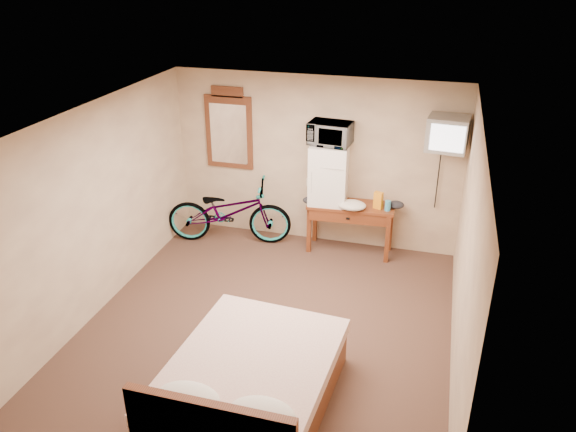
# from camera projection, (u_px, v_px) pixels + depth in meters

# --- Properties ---
(room) EXTENTS (4.60, 4.64, 2.50)m
(room) POSITION_uv_depth(u_px,v_px,m) (267.00, 230.00, 6.16)
(room) COLOR #472F23
(room) RESTS_ON ground
(desk) EXTENTS (1.26, 0.55, 0.75)m
(desk) POSITION_uv_depth(u_px,v_px,m) (350.00, 214.00, 8.02)
(desk) COLOR brown
(desk) RESTS_ON floor
(mini_fridge) EXTENTS (0.56, 0.54, 0.86)m
(mini_fridge) POSITION_uv_depth(u_px,v_px,m) (329.00, 174.00, 7.91)
(mini_fridge) COLOR white
(mini_fridge) RESTS_ON desk
(microwave) EXTENTS (0.61, 0.45, 0.32)m
(microwave) POSITION_uv_depth(u_px,v_px,m) (330.00, 133.00, 7.66)
(microwave) COLOR white
(microwave) RESTS_ON mini_fridge
(snack_bag) EXTENTS (0.14, 0.11, 0.24)m
(snack_bag) POSITION_uv_depth(u_px,v_px,m) (378.00, 200.00, 7.82)
(snack_bag) COLOR orange
(snack_bag) RESTS_ON desk
(blue_cup) EXTENTS (0.08, 0.08, 0.14)m
(blue_cup) POSITION_uv_depth(u_px,v_px,m) (388.00, 206.00, 7.78)
(blue_cup) COLOR #3C9FCE
(blue_cup) RESTS_ON desk
(cloth_cream) EXTENTS (0.40, 0.31, 0.12)m
(cloth_cream) POSITION_uv_depth(u_px,v_px,m) (352.00, 205.00, 7.82)
(cloth_cream) COLOR beige
(cloth_cream) RESTS_ON desk
(cloth_dark_a) EXTENTS (0.26, 0.20, 0.10)m
(cloth_dark_a) POSITION_uv_depth(u_px,v_px,m) (312.00, 200.00, 8.00)
(cloth_dark_a) COLOR black
(cloth_dark_a) RESTS_ON desk
(cloth_dark_b) EXTENTS (0.23, 0.18, 0.10)m
(cloth_dark_b) POSITION_uv_depth(u_px,v_px,m) (396.00, 205.00, 7.86)
(cloth_dark_b) COLOR black
(cloth_dark_b) RESTS_ON desk
(crt_television) EXTENTS (0.55, 0.61, 0.44)m
(crt_television) POSITION_uv_depth(u_px,v_px,m) (448.00, 134.00, 7.20)
(crt_television) COLOR black
(crt_television) RESTS_ON room
(wall_mirror) EXTENTS (0.72, 0.04, 1.23)m
(wall_mirror) POSITION_uv_depth(u_px,v_px,m) (229.00, 129.00, 8.29)
(wall_mirror) COLOR brown
(wall_mirror) RESTS_ON room
(bicycle) EXTENTS (1.95, 1.01, 0.98)m
(bicycle) POSITION_uv_depth(u_px,v_px,m) (229.00, 212.00, 8.39)
(bicycle) COLOR black
(bicycle) RESTS_ON floor
(bed) EXTENTS (1.58, 2.02, 0.90)m
(bed) POSITION_uv_depth(u_px,v_px,m) (248.00, 386.00, 5.31)
(bed) COLOR brown
(bed) RESTS_ON floor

